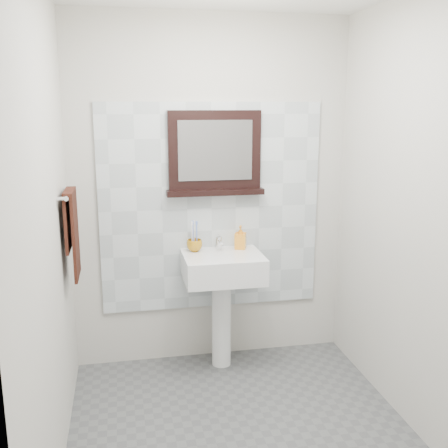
# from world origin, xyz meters

# --- Properties ---
(floor) EXTENTS (2.00, 2.20, 0.01)m
(floor) POSITION_xyz_m (0.00, 0.00, 0.00)
(floor) COLOR #55585A
(floor) RESTS_ON ground
(back_wall) EXTENTS (2.00, 0.01, 2.50)m
(back_wall) POSITION_xyz_m (0.00, 1.10, 1.25)
(back_wall) COLOR beige
(back_wall) RESTS_ON ground
(front_wall) EXTENTS (2.00, 0.01, 2.50)m
(front_wall) POSITION_xyz_m (0.00, -1.10, 1.25)
(front_wall) COLOR beige
(front_wall) RESTS_ON ground
(left_wall) EXTENTS (0.01, 2.20, 2.50)m
(left_wall) POSITION_xyz_m (-1.00, 0.00, 1.25)
(left_wall) COLOR beige
(left_wall) RESTS_ON ground
(right_wall) EXTENTS (0.01, 2.20, 2.50)m
(right_wall) POSITION_xyz_m (1.00, 0.00, 1.25)
(right_wall) COLOR beige
(right_wall) RESTS_ON ground
(splashback) EXTENTS (1.60, 0.02, 1.50)m
(splashback) POSITION_xyz_m (0.00, 1.09, 1.15)
(splashback) COLOR silver
(splashback) RESTS_ON back_wall
(pedestal_sink) EXTENTS (0.55, 0.44, 0.96)m
(pedestal_sink) POSITION_xyz_m (0.04, 0.87, 0.68)
(pedestal_sink) COLOR white
(pedestal_sink) RESTS_ON ground
(toothbrush_cup) EXTENTS (0.13, 0.13, 0.09)m
(toothbrush_cup) POSITION_xyz_m (-0.14, 0.98, 0.90)
(toothbrush_cup) COLOR #BA7F15
(toothbrush_cup) RESTS_ON pedestal_sink
(toothbrushes) EXTENTS (0.05, 0.04, 0.21)m
(toothbrushes) POSITION_xyz_m (-0.14, 0.99, 0.98)
(toothbrushes) COLOR white
(toothbrushes) RESTS_ON toothbrush_cup
(soap_dispenser) EXTENTS (0.10, 0.10, 0.17)m
(soap_dispenser) POSITION_xyz_m (0.19, 0.99, 0.95)
(soap_dispenser) COLOR orange
(soap_dispenser) RESTS_ON pedestal_sink
(framed_mirror) EXTENTS (0.70, 0.11, 0.59)m
(framed_mirror) POSITION_xyz_m (0.02, 1.06, 1.53)
(framed_mirror) COLOR black
(framed_mirror) RESTS_ON back_wall
(towel_bar) EXTENTS (0.07, 0.40, 0.03)m
(towel_bar) POSITION_xyz_m (-0.95, 0.66, 1.36)
(towel_bar) COLOR silver
(towel_bar) RESTS_ON left_wall
(hand_towel) EXTENTS (0.06, 0.30, 0.55)m
(hand_towel) POSITION_xyz_m (-0.94, 0.66, 1.15)
(hand_towel) COLOR black
(hand_towel) RESTS_ON towel_bar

